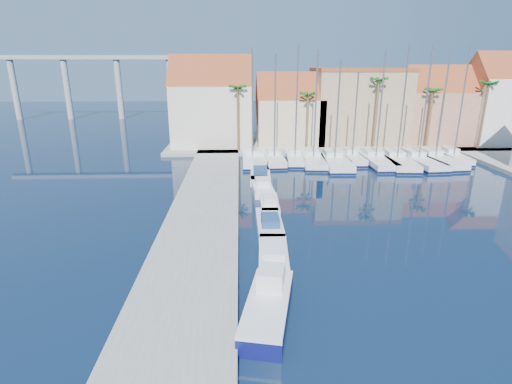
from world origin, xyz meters
TOP-DOWN VIEW (x-y plane):
  - ground at (0.00, 0.00)m, footprint 260.00×260.00m
  - quay_west at (-9.00, 13.50)m, footprint 6.00×77.00m
  - shore_north at (10.00, 48.00)m, footprint 54.00×16.00m
  - fishing_boat at (-4.41, 2.10)m, footprint 3.33×6.60m
  - motorboat_west_0 at (-3.66, 7.92)m, footprint 2.24×6.03m
  - motorboat_west_1 at (-3.52, 13.36)m, footprint 1.96×6.11m
  - motorboat_west_2 at (-3.18, 18.17)m, footprint 1.70×5.04m
  - motorboat_west_3 at (-3.57, 23.85)m, footprint 2.28×6.16m
  - motorboat_west_4 at (-3.48, 28.51)m, footprint 2.51×6.97m
  - motorboat_west_5 at (-3.35, 32.10)m, footprint 2.07×5.81m
  - motorboat_west_6 at (-3.36, 37.68)m, footprint 2.30×7.11m
  - sailboat_0 at (-4.14, 36.49)m, footprint 2.63×9.93m
  - sailboat_1 at (-1.27, 36.36)m, footprint 2.71×9.08m
  - sailboat_2 at (1.56, 36.44)m, footprint 2.70×8.24m
  - sailboat_3 at (3.93, 35.98)m, footprint 3.70×10.86m
  - sailboat_4 at (6.56, 35.22)m, footprint 3.59×12.01m
  - sailboat_5 at (9.28, 36.60)m, footprint 2.23×8.11m
  - sailboat_6 at (12.11, 35.72)m, footprint 3.24×11.83m
  - sailboat_7 at (14.80, 35.09)m, footprint 4.15×12.10m
  - sailboat_8 at (17.62, 35.18)m, footprint 3.95×11.78m
  - sailboat_9 at (20.09, 35.67)m, footprint 4.09×11.95m
  - sailboat_10 at (23.22, 36.59)m, footprint 2.87×8.72m
  - building_0 at (-10.00, 47.00)m, footprint 12.30×9.00m
  - building_1 at (2.00, 47.00)m, footprint 10.30×8.00m
  - building_2 at (13.00, 48.00)m, footprint 14.20×10.20m
  - building_3 at (25.00, 47.00)m, footprint 10.30×8.00m
  - building_4 at (34.00, 46.00)m, footprint 8.30×8.00m
  - palm_0 at (-6.00, 42.00)m, footprint 2.60×2.60m
  - palm_1 at (4.00, 42.00)m, footprint 2.60×2.60m
  - palm_2 at (14.00, 42.00)m, footprint 2.60×2.60m
  - palm_3 at (22.00, 42.00)m, footprint 2.60×2.60m
  - palm_4 at (30.00, 42.00)m, footprint 2.60×2.60m
  - viaduct at (-39.07, 82.00)m, footprint 48.00×2.20m

SIDE VIEW (x-z plane):
  - ground at x=0.00m, z-range 0.00..0.00m
  - quay_west at x=-9.00m, z-range 0.00..0.50m
  - shore_north at x=10.00m, z-range 0.00..0.50m
  - motorboat_west_3 at x=-3.57m, z-range -0.19..1.21m
  - motorboat_west_4 at x=-3.48m, z-range -0.19..1.21m
  - motorboat_west_5 at x=-3.35m, z-range -0.19..1.21m
  - motorboat_west_0 at x=-3.66m, z-range -0.19..1.21m
  - motorboat_west_1 at x=-3.52m, z-range -0.19..1.21m
  - motorboat_west_2 at x=-3.18m, z-range -0.19..1.21m
  - motorboat_west_6 at x=-3.36m, z-range -0.19..1.21m
  - sailboat_4 at x=6.56m, z-range -6.01..7.15m
  - sailboat_9 at x=20.09m, z-range -6.29..7.44m
  - sailboat_6 at x=12.11m, z-range -6.59..7.76m
  - sailboat_7 at x=14.80m, z-range -6.86..8.03m
  - sailboat_8 at x=17.62m, z-range -6.71..7.89m
  - sailboat_3 at x=3.93m, z-range -6.56..7.76m
  - sailboat_5 at x=9.28m, z-range -5.18..6.39m
  - sailboat_0 at x=-4.14m, z-range -6.63..7.86m
  - sailboat_1 at x=-1.27m, z-range -6.27..7.52m
  - sailboat_10 at x=23.22m, z-range -6.73..8.04m
  - sailboat_2 at x=1.56m, z-range -6.75..8.10m
  - fishing_boat at x=-4.41m, z-range -0.37..1.84m
  - building_1 at x=2.00m, z-range -0.20..10.80m
  - building_3 at x=25.00m, z-range -0.14..11.86m
  - building_2 at x=13.00m, z-range 0.51..12.01m
  - building_0 at x=-10.00m, z-range -0.23..13.27m
  - building_4 at x=34.00m, z-range -0.03..13.97m
  - palm_1 at x=4.00m, z-range 3.56..12.71m
  - palm_3 at x=22.00m, z-range 3.78..13.43m
  - palm_0 at x=-6.00m, z-range 4.00..14.15m
  - palm_4 at x=30.00m, z-range 4.22..14.87m
  - palm_2 at x=14.00m, z-range 4.44..15.59m
  - viaduct at x=-39.07m, z-range 3.02..17.47m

